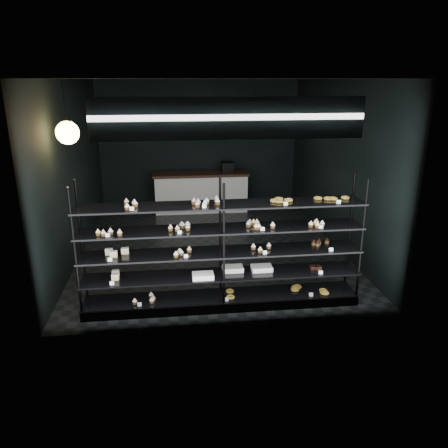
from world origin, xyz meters
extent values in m
cube|color=black|center=(0.00, 0.00, 0.01)|extent=(5.00, 6.00, 0.01)
cube|color=black|center=(0.00, 0.00, 3.20)|extent=(5.00, 6.00, 0.01)
cube|color=black|center=(0.00, 3.00, 1.60)|extent=(5.00, 0.01, 3.20)
cube|color=black|center=(0.00, -3.00, 1.60)|extent=(5.00, 0.01, 3.20)
cube|color=black|center=(-2.50, 0.00, 1.60)|extent=(0.01, 6.00, 3.20)
cube|color=black|center=(2.50, 0.00, 1.60)|extent=(0.01, 6.00, 3.20)
cube|color=black|center=(-0.04, -2.45, 0.06)|extent=(4.00, 0.50, 0.12)
cylinder|color=black|center=(-2.01, -2.67, 0.99)|extent=(0.04, 0.04, 1.85)
cylinder|color=black|center=(-2.01, -2.23, 0.99)|extent=(0.04, 0.04, 1.85)
cylinder|color=black|center=(-0.04, -2.67, 0.99)|extent=(0.04, 0.04, 1.85)
cylinder|color=black|center=(-0.04, -2.23, 0.99)|extent=(0.04, 0.04, 1.85)
cylinder|color=black|center=(1.93, -2.67, 0.99)|extent=(0.04, 0.04, 1.85)
cylinder|color=black|center=(1.93, -2.23, 0.99)|extent=(0.04, 0.04, 1.85)
cube|color=black|center=(-0.04, -2.45, 0.15)|extent=(4.00, 0.50, 0.03)
cube|color=black|center=(-0.04, -2.45, 0.50)|extent=(4.00, 0.50, 0.02)
cube|color=black|center=(-0.04, -2.45, 0.85)|extent=(4.00, 0.50, 0.02)
cube|color=black|center=(-0.04, -2.45, 1.20)|extent=(4.00, 0.50, 0.02)
cube|color=black|center=(-0.04, -2.45, 1.55)|extent=(4.00, 0.50, 0.02)
cube|color=white|center=(-1.25, -2.63, 1.59)|extent=(0.06, 0.04, 0.06)
cube|color=white|center=(-0.27, -2.63, 1.59)|extent=(0.06, 0.04, 0.06)
cube|color=white|center=(0.85, -2.63, 1.59)|extent=(0.05, 0.04, 0.06)
cube|color=white|center=(1.55, -2.63, 1.59)|extent=(0.06, 0.04, 0.06)
cube|color=white|center=(-1.55, -2.63, 1.24)|extent=(0.06, 0.04, 0.06)
cube|color=white|center=(-0.63, -2.63, 1.24)|extent=(0.05, 0.04, 0.06)
cube|color=white|center=(0.51, -2.63, 1.24)|extent=(0.05, 0.04, 0.06)
cube|color=white|center=(1.29, -2.63, 1.24)|extent=(0.06, 0.04, 0.06)
cube|color=white|center=(-1.57, -2.63, 0.89)|extent=(0.06, 0.04, 0.06)
cube|color=white|center=(-0.54, -2.63, 0.89)|extent=(0.05, 0.04, 0.06)
cube|color=white|center=(0.54, -2.63, 0.89)|extent=(0.05, 0.04, 0.06)
cube|color=white|center=(1.45, -2.63, 0.89)|extent=(0.06, 0.04, 0.06)
cube|color=white|center=(-1.61, -2.63, 0.54)|extent=(0.06, 0.04, 0.06)
cube|color=white|center=(1.40, -2.63, 0.54)|extent=(0.06, 0.04, 0.06)
cube|color=white|center=(-1.18, -2.63, 0.19)|extent=(0.06, 0.04, 0.06)
cube|color=white|center=(0.00, -2.63, 0.19)|extent=(0.06, 0.04, 0.06)
cube|color=white|center=(1.26, -2.63, 0.19)|extent=(0.06, 0.04, 0.06)
cube|color=#0B123B|center=(0.00, -2.92, 2.75)|extent=(3.20, 0.04, 0.45)
cube|color=white|center=(0.00, -2.94, 2.75)|extent=(3.30, 0.02, 0.50)
cylinder|color=black|center=(-2.20, -1.51, 2.90)|extent=(0.01, 0.01, 0.56)
sphere|color=#FFB759|center=(-2.20, -1.51, 2.45)|extent=(0.33, 0.33, 0.33)
cube|color=beige|center=(-0.01, 2.50, 0.46)|extent=(2.28, 0.60, 0.92)
cube|color=black|center=(-0.01, 2.50, 0.95)|extent=(2.37, 0.65, 0.06)
cube|color=black|center=(0.66, 2.50, 1.10)|extent=(0.30, 0.30, 0.25)
camera|label=1|loc=(-0.70, -8.18, 3.19)|focal=35.00mm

